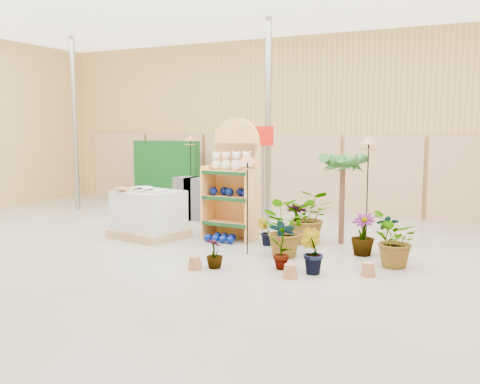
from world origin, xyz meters
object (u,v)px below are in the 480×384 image
object	(u,v)px
display_shelf	(234,183)
bird_table_front	(247,162)
potted_plant_2	(282,229)
pallet_stack	(149,214)

from	to	relation	value
display_shelf	bird_table_front	world-z (taller)	display_shelf
bird_table_front	display_shelf	bearing A→B (deg)	125.98
bird_table_front	potted_plant_2	bearing A→B (deg)	10.93
display_shelf	potted_plant_2	xyz separation A→B (m)	(1.43, -1.04, -0.61)
bird_table_front	potted_plant_2	xyz separation A→B (m)	(0.59, 0.11, -1.14)
display_shelf	pallet_stack	xyz separation A→B (m)	(-1.54, -0.72, -0.62)
display_shelf	potted_plant_2	bearing A→B (deg)	-34.10
display_shelf	bird_table_front	bearing A→B (deg)	-52.09
pallet_stack	bird_table_front	xyz separation A→B (m)	(2.37, -0.43, 1.14)
pallet_stack	bird_table_front	distance (m)	2.67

